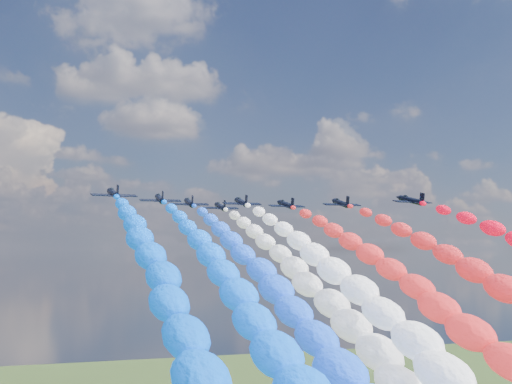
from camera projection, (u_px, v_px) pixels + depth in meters
name	position (u px, v px, depth m)	size (l,w,h in m)	color
jet_0	(114.00, 194.00, 138.87)	(9.05, 12.13, 2.67)	black
trail_0	(166.00, 308.00, 83.65)	(6.46, 109.90, 41.12)	blue
jet_1	(160.00, 199.00, 153.63)	(9.05, 12.13, 2.67)	black
trail_1	(230.00, 299.00, 98.41)	(6.46, 109.90, 41.12)	#0659F8
jet_2	(189.00, 203.00, 166.37)	(9.05, 12.13, 2.67)	black
trail_2	(266.00, 294.00, 111.15)	(6.46, 109.90, 41.12)	blue
jet_3	(241.00, 202.00, 164.64)	(9.05, 12.13, 2.67)	black
trail_3	(346.00, 294.00, 109.41)	(6.46, 109.90, 41.12)	white
jet_4	(221.00, 207.00, 181.93)	(9.05, 12.13, 2.67)	black
trail_4	(302.00, 288.00, 126.71)	(6.46, 109.90, 41.12)	white
jet_5	(286.00, 205.00, 173.62)	(9.05, 12.13, 2.67)	black
trail_5	(403.00, 291.00, 118.40)	(6.46, 109.90, 41.12)	red
jet_6	(341.00, 203.00, 168.19)	(9.05, 12.13, 2.67)	black
trail_6	(491.00, 293.00, 112.97)	(6.46, 109.90, 41.12)	red
jet_7	(411.00, 200.00, 158.27)	(9.05, 12.13, 2.67)	black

